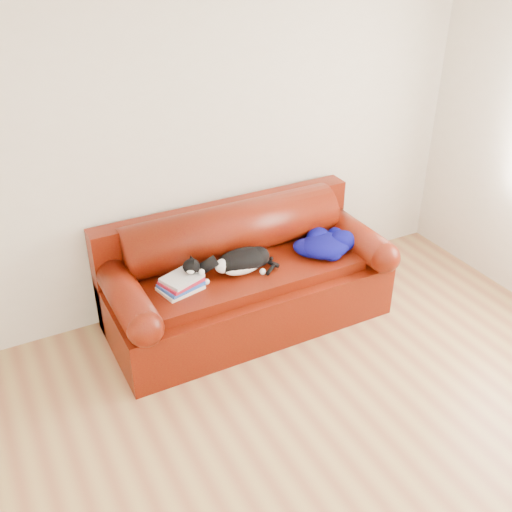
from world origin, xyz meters
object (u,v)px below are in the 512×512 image
Objects in this scene: cat at (242,262)px; book_stack at (181,283)px; sofa_base at (247,295)px; blanket at (326,244)px.

book_stack is at bearing -172.88° from cat.
sofa_base is 0.72m from blanket.
blanket is at bearing 2.75° from cat.
cat is 1.07× the size of blanket.
blanket reaches higher than book_stack.
sofa_base is 6.55× the size of book_stack.
book_stack is 1.18m from blanket.
blanket is (0.70, -0.03, -0.02)m from cat.
book_stack reaches higher than sofa_base.
cat is (-0.07, -0.06, 0.34)m from sofa_base.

